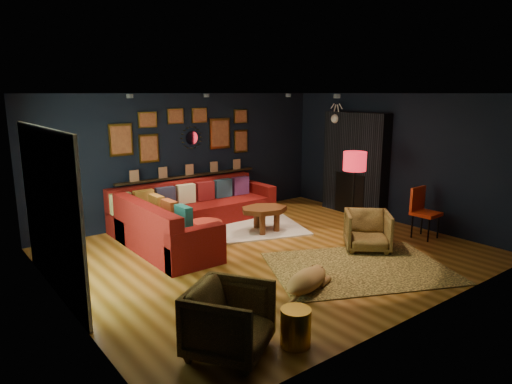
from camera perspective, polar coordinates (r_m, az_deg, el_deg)
floor at (r=7.66m, az=1.83°, el=-7.61°), size 6.50×6.50×0.00m
room_walls at (r=7.28m, az=1.92°, el=4.27°), size 6.50×6.50×6.50m
sectional at (r=8.68m, az=-8.93°, el=-3.13°), size 3.41×2.69×0.86m
ledge at (r=9.58m, az=-8.34°, el=2.02°), size 3.20×0.12×0.04m
gallery_wall at (r=9.49m, az=-8.68°, el=7.32°), size 3.15×0.04×1.02m
sunburst_mirror at (r=9.56m, az=-8.07°, el=6.73°), size 0.47×0.16×0.47m
fireplace at (r=10.16m, az=12.24°, el=3.04°), size 0.31×1.60×2.20m
deer_head at (r=10.41m, az=10.55°, el=9.03°), size 0.50×0.28×0.45m
sliding_door at (r=6.49m, az=-24.34°, el=-2.27°), size 0.06×2.80×2.20m
ceiling_spots at (r=7.84m, az=-1.82°, el=11.94°), size 3.30×2.50×0.06m
shag_rug at (r=8.93m, az=-0.97°, el=-4.60°), size 2.45×2.09×0.03m
leopard_rug at (r=7.19m, az=12.75°, el=-9.24°), size 3.18×2.81×0.02m
coffee_table at (r=8.66m, az=1.03°, el=-2.51°), size 1.06×0.89×0.46m
pouf at (r=8.06m, az=-6.29°, el=-5.02°), size 0.59×0.59×0.38m
armchair_left at (r=4.78m, az=-3.36°, el=-15.34°), size 1.04×1.03×0.79m
armchair_right at (r=7.92m, az=13.77°, el=-4.51°), size 0.98×0.98×0.74m
gold_stool at (r=5.01m, az=4.98°, el=-16.47°), size 0.33×0.33×0.41m
orange_chair at (r=8.86m, az=20.09°, el=-1.91°), size 0.46×0.46×0.93m
floor_lamp at (r=8.65m, az=12.23°, el=3.30°), size 0.43×0.43×1.55m
dog at (r=6.24m, az=6.38°, el=-10.49°), size 1.31×0.94×0.37m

